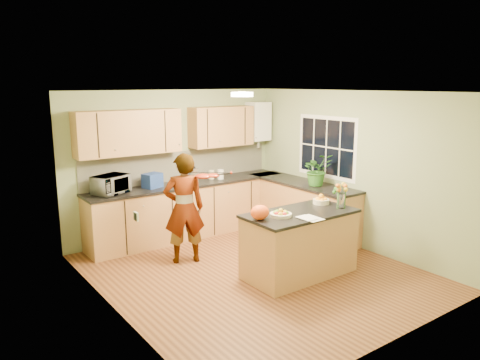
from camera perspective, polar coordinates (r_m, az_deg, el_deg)
floor at (r=6.71m, az=1.78°, el=-11.17°), size 4.50×4.50×0.00m
ceiling at (r=6.18m, az=1.93°, el=10.70°), size 4.00×4.50×0.02m
wall_back at (r=8.18m, az=-7.88°, el=2.07°), size 4.00×0.02×2.50m
wall_front at (r=4.81m, az=18.61°, el=-5.34°), size 4.00×0.02×2.50m
wall_left at (r=5.37m, az=-15.27°, el=-3.39°), size 0.02×4.50×2.50m
wall_right at (r=7.70m, az=13.69°, el=1.23°), size 0.02×4.50×2.50m
back_counter at (r=8.14m, az=-6.10°, el=-3.55°), size 3.64×0.62×0.94m
right_counter at (r=8.22m, az=7.54°, el=-3.44°), size 0.62×2.24×0.94m
splashback at (r=8.23m, az=-7.20°, el=1.78°), size 3.60×0.02×0.52m
upper_cabinets at (r=7.87m, az=-8.54°, el=6.08°), size 3.20×0.34×0.70m
boiler at (r=8.90m, az=2.25°, el=7.14°), size 0.40×0.30×0.86m
window_right at (r=8.04m, az=10.50°, el=3.97°), size 0.01×1.30×1.05m
light_switch at (r=4.82m, az=-12.56°, el=-4.35°), size 0.02×0.09×0.09m
ceiling_lamp at (r=6.42m, az=0.25°, el=10.40°), size 0.30×0.30×0.07m
peninsula_island at (r=6.53m, az=7.26°, el=-7.68°), size 1.56×0.80×0.90m
fruit_dish at (r=6.16m, az=5.00°, el=-4.07°), size 0.29×0.29×0.10m
orange_bowl at (r=6.86m, az=9.86°, el=-2.40°), size 0.23×0.23×0.14m
flower_vase at (r=6.63m, az=12.28°, el=-0.84°), size 0.25×0.25×0.46m
orange_bag at (r=5.99m, az=2.44°, el=-3.96°), size 0.30×0.27×0.19m
papers at (r=6.12m, az=8.61°, el=-4.60°), size 0.23×0.31×0.01m
violinist at (r=6.89m, az=-6.83°, el=-3.44°), size 0.70×0.58×1.63m
violin at (r=6.69m, az=-4.51°, el=0.46°), size 0.58×0.50×0.15m
microwave at (r=7.43m, az=-15.48°, el=-0.53°), size 0.62×0.53×0.29m
blue_box at (r=7.73m, az=-10.64°, el=-0.06°), size 0.34×0.29×0.23m
kettle at (r=8.03m, az=-5.73°, el=0.67°), size 0.18×0.18×0.33m
jar_cream at (r=8.30m, az=-3.52°, el=0.67°), size 0.11×0.11×0.16m
jar_white at (r=8.27m, az=-2.39°, el=0.69°), size 0.13×0.13×0.17m
potted_plant at (r=7.83m, az=9.37°, el=1.26°), size 0.59×0.55×0.53m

